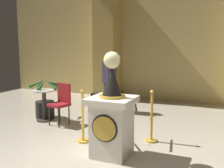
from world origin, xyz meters
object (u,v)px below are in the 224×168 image
Objects in this scene: stanchion_near at (151,124)px; cafe_table at (43,101)px; potted_palm_left at (45,105)px; bystander_guest at (109,81)px; stanchion_far at (83,124)px; pedestal_clock at (112,117)px; cafe_chair_red at (61,100)px.

stanchion_near is 2.82m from cafe_table.
bystander_guest reaches higher than potted_palm_left.
stanchion_far is 1.33× the size of cafe_table.
potted_palm_left reaches higher than cafe_table.
potted_palm_left reaches higher than stanchion_far.
stanchion_near is 0.62× the size of bystander_guest.
cafe_table is at bearing 151.18° from stanchion_far.
stanchion_far is 0.99× the size of potted_palm_left.
stanchion_near is at bearing -6.83° from cafe_table.
pedestal_clock is at bearing -65.01° from bystander_guest.
stanchion_near is 0.99× the size of stanchion_far.
pedestal_clock is 1.08× the size of bystander_guest.
stanchion_far is 1.83m from cafe_table.
pedestal_clock is at bearing -33.38° from cafe_chair_red.
bystander_guest is 1.91m from cafe_table.
cafe_chair_red is at bearing -24.33° from potted_palm_left.
stanchion_far is at bearing -155.60° from stanchion_near.
pedestal_clock is 0.92m from stanchion_far.
cafe_chair_red is at bearing 142.06° from stanchion_far.
bystander_guest is at bearing 55.31° from cafe_table.
pedestal_clock reaches higher than cafe_table.
pedestal_clock is at bearing -28.07° from cafe_table.
bystander_guest reaches higher than stanchion_near.
stanchion_far is at bearing -32.79° from potted_palm_left.
pedestal_clock is 2.69m from cafe_table.
cafe_table is at bearing 173.17° from stanchion_near.
pedestal_clock is 2.28× the size of cafe_table.
cafe_chair_red is at bearing 146.62° from pedestal_clock.
potted_palm_left is at bearing 149.06° from pedestal_clock.
stanchion_far is 2.53m from bystander_guest.
stanchion_near reaches higher than cafe_chair_red.
stanchion_far reaches higher than stanchion_near.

